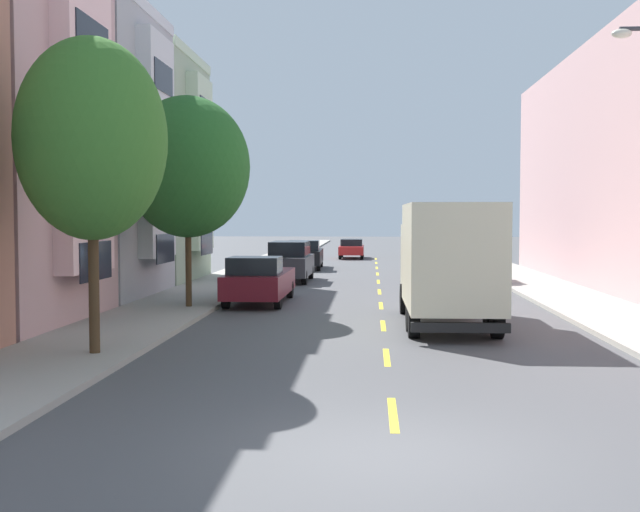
{
  "coord_description": "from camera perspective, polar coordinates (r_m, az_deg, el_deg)",
  "views": [
    {
      "loc": [
        -0.36,
        -10.22,
        3.13
      ],
      "look_at": [
        -2.22,
        18.23,
        1.67
      ],
      "focal_mm": 43.71,
      "sensor_mm": 36.0,
      "label": 1
    }
  ],
  "objects": [
    {
      "name": "parked_pickup_black",
      "position": [
        46.16,
        -1.12,
        0.06
      ],
      "size": [
        2.13,
        5.35,
        1.73
      ],
      "color": "black",
      "rests_on": "ground_plane"
    },
    {
      "name": "sidewalk_right",
      "position": [
        39.06,
        14.76,
        -1.67
      ],
      "size": [
        3.2,
        120.0,
        0.14
      ],
      "primitive_type": "cube",
      "color": "#A39E93",
      "rests_on": "ground_plane"
    },
    {
      "name": "parked_hatchback_sky",
      "position": [
        51.59,
        9.1,
        0.25
      ],
      "size": [
        1.83,
        4.04,
        1.5
      ],
      "color": "#7A9EC6",
      "rests_on": "ground_plane"
    },
    {
      "name": "parked_suv_charcoal",
      "position": [
        37.31,
        -2.23,
        -0.37
      ],
      "size": [
        2.01,
        4.82,
        1.93
      ],
      "color": "#333338",
      "rests_on": "ground_plane"
    },
    {
      "name": "lane_centerline_dashes",
      "position": [
        34.86,
        4.33,
        -2.23
      ],
      "size": [
        0.14,
        47.2,
        0.01
      ],
      "color": "yellow",
      "rests_on": "ground_plane"
    },
    {
      "name": "delivery_box_truck",
      "position": [
        22.31,
        9.3,
        -0.16
      ],
      "size": [
        2.44,
        7.11,
        3.47
      ],
      "color": "beige",
      "rests_on": "ground_plane"
    },
    {
      "name": "parked_pickup_burgundy",
      "position": [
        27.96,
        -4.49,
        -1.81
      ],
      "size": [
        2.04,
        5.32,
        1.73
      ],
      "color": "maroon",
      "rests_on": "ground_plane"
    },
    {
      "name": "parked_pickup_champagne",
      "position": [
        60.3,
        8.13,
        0.71
      ],
      "size": [
        2.08,
        5.33,
        1.73
      ],
      "color": "tan",
      "rests_on": "ground_plane"
    },
    {
      "name": "moving_red_sedan",
      "position": [
        57.99,
        2.33,
        0.57
      ],
      "size": [
        1.8,
        4.5,
        1.43
      ],
      "color": "#AD1E1E",
      "rests_on": "ground_plane"
    },
    {
      "name": "street_tree_nearest",
      "position": [
        17.72,
        -16.37,
        8.19
      ],
      "size": [
        3.25,
        3.25,
        6.86
      ],
      "color": "#47331E",
      "rests_on": "sidewalk_left"
    },
    {
      "name": "parked_hatchback_teal",
      "position": [
        44.15,
        9.9,
        -0.2
      ],
      "size": [
        1.78,
        4.02,
        1.5
      ],
      "color": "#195B60",
      "rests_on": "ground_plane"
    },
    {
      "name": "street_tree_second",
      "position": [
        26.17,
        -9.67,
        6.44
      ],
      "size": [
        4.11,
        4.11,
        6.95
      ],
      "color": "#47331E",
      "rests_on": "sidewalk_left"
    },
    {
      "name": "parked_suv_navy",
      "position": [
        37.3,
        11.17,
        -0.43
      ],
      "size": [
        2.02,
        4.83,
        1.93
      ],
      "color": "navy",
      "rests_on": "ground_plane"
    },
    {
      "name": "ground_plane",
      "position": [
        40.34,
        4.25,
        -1.53
      ],
      "size": [
        160.0,
        160.0,
        0.0
      ],
      "primitive_type": "plane",
      "color": "#4C4C4F"
    },
    {
      "name": "sidewalk_left",
      "position": [
        38.93,
        -6.23,
        -1.6
      ],
      "size": [
        3.2,
        120.0,
        0.14
      ],
      "primitive_type": "cube",
      "color": "#A39E93",
      "rests_on": "ground_plane"
    },
    {
      "name": "townhouse_fourth_sage",
      "position": [
        39.5,
        -18.73,
        5.78
      ],
      "size": [
        14.21,
        7.26,
        10.82
      ],
      "color": "#99AD8E",
      "rests_on": "ground_plane"
    }
  ]
}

